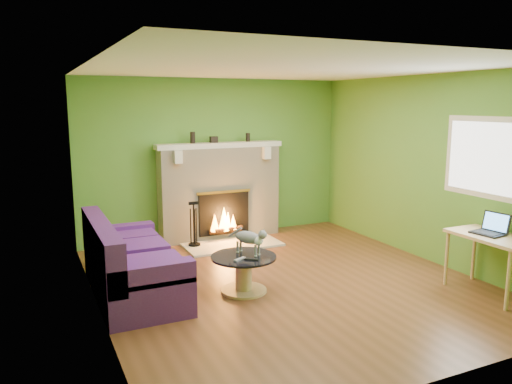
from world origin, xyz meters
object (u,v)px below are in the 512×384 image
Objects in this scene: coffee_table at (244,271)px; cat at (248,241)px; sofa at (129,265)px; desk at (492,242)px.

cat reaches higher than coffee_table.
cat is at bearing 32.01° from coffee_table.
cat is (1.32, -0.47, 0.26)m from sofa.
coffee_table is 1.47× the size of cat.
coffee_table is at bearing -177.36° from cat.
sofa is at bearing 157.36° from coffee_table.
desk is at bearing -57.31° from cat.
sofa is 1.34m from coffee_table.
sofa reaches higher than coffee_table.
desk is (3.81, -1.79, 0.28)m from sofa.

